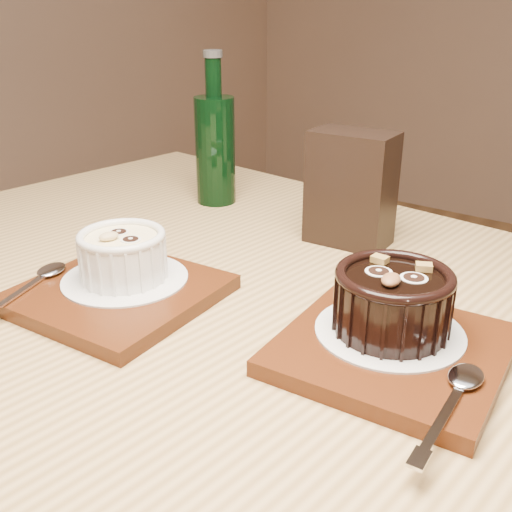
{
  "coord_description": "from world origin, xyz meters",
  "views": [
    {
      "loc": [
        0.21,
        -0.51,
        1.03
      ],
      "look_at": [
        -0.1,
        -0.11,
        0.81
      ],
      "focal_mm": 42.0,
      "sensor_mm": 36.0,
      "label": 1
    }
  ],
  "objects": [
    {
      "name": "doily_left",
      "position": [
        -0.24,
        -0.15,
        0.77
      ],
      "size": [
        0.13,
        0.13,
        0.0
      ],
      "primitive_type": "cylinder",
      "color": "silver",
      "rests_on": "tray_left"
    },
    {
      "name": "ramekin_dark",
      "position": [
        0.02,
        -0.08,
        0.8
      ],
      "size": [
        0.1,
        0.1,
        0.06
      ],
      "rotation": [
        0.0,
        0.0,
        0.21
      ],
      "color": "black",
      "rests_on": "doily_right"
    },
    {
      "name": "tray_left",
      "position": [
        -0.24,
        -0.16,
        0.76
      ],
      "size": [
        0.19,
        0.19,
        0.01
      ],
      "primitive_type": "cube",
      "rotation": [
        0.0,
        0.0,
        0.08
      ],
      "color": "#4E220D",
      "rests_on": "table"
    },
    {
      "name": "tray_right",
      "position": [
        0.03,
        -0.09,
        0.76
      ],
      "size": [
        0.2,
        0.2,
        0.01
      ],
      "primitive_type": "cube",
      "rotation": [
        0.0,
        0.0,
        0.09
      ],
      "color": "#4E220D",
      "rests_on": "table"
    },
    {
      "name": "table",
      "position": [
        -0.08,
        -0.11,
        0.66
      ],
      "size": [
        1.27,
        0.91,
        0.75
      ],
      "rotation": [
        0.0,
        0.0,
        -0.09
      ],
      "color": "olive",
      "rests_on": "ground"
    },
    {
      "name": "condiment_stand",
      "position": [
        -0.13,
        0.12,
        0.82
      ],
      "size": [
        0.1,
        0.07,
        0.14
      ],
      "primitive_type": "cube",
      "rotation": [
        0.0,
        0.0,
        0.08
      ],
      "color": "black",
      "rests_on": "table"
    },
    {
      "name": "doily_right",
      "position": [
        0.02,
        -0.08,
        0.77
      ],
      "size": [
        0.13,
        0.13,
        0.0
      ],
      "primitive_type": "cylinder",
      "color": "silver",
      "rests_on": "tray_right"
    },
    {
      "name": "spoon_right",
      "position": [
        0.1,
        -0.15,
        0.77
      ],
      "size": [
        0.04,
        0.14,
        0.01
      ],
      "primitive_type": null,
      "rotation": [
        0.0,
        0.0,
        0.07
      ],
      "color": "silver",
      "rests_on": "tray_right"
    },
    {
      "name": "spoon_left",
      "position": [
        -0.3,
        -0.22,
        0.77
      ],
      "size": [
        0.07,
        0.13,
        0.01
      ],
      "primitive_type": null,
      "rotation": [
        0.0,
        0.0,
        0.35
      ],
      "color": "silver",
      "rests_on": "tray_left"
    },
    {
      "name": "ramekin_white",
      "position": [
        -0.24,
        -0.15,
        0.79
      ],
      "size": [
        0.09,
        0.09,
        0.05
      ],
      "rotation": [
        0.0,
        0.0,
        -0.26
      ],
      "color": "white",
      "rests_on": "doily_left"
    },
    {
      "name": "green_bottle",
      "position": [
        -0.37,
        0.14,
        0.83
      ],
      "size": [
        0.06,
        0.06,
        0.22
      ],
      "color": "black",
      "rests_on": "table"
    }
  ]
}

